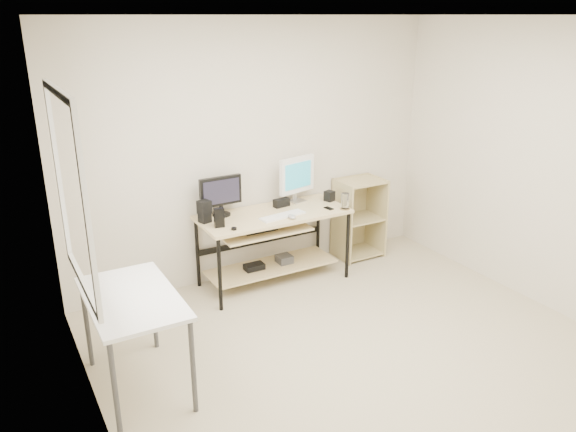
# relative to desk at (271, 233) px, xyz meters

# --- Properties ---
(room) EXTENTS (4.01, 4.01, 2.62)m
(room) POSITION_rel_desk_xyz_m (-0.11, -1.62, 0.78)
(room) COLOR #BFB393
(room) RESTS_ON ground
(desk) EXTENTS (1.50, 0.65, 0.75)m
(desk) POSITION_rel_desk_xyz_m (0.00, 0.00, 0.00)
(desk) COLOR beige
(desk) RESTS_ON ground
(side_table) EXTENTS (0.60, 1.00, 0.75)m
(side_table) POSITION_rel_desk_xyz_m (-1.65, -1.06, 0.13)
(side_table) COLOR white
(side_table) RESTS_ON ground
(shelf_unit) EXTENTS (0.50, 0.40, 0.90)m
(shelf_unit) POSITION_rel_desk_xyz_m (1.18, 0.16, -0.09)
(shelf_unit) COLOR tan
(shelf_unit) RESTS_ON ground
(black_monitor) EXTENTS (0.43, 0.18, 0.39)m
(black_monitor) POSITION_rel_desk_xyz_m (-0.45, 0.18, 0.44)
(black_monitor) COLOR black
(black_monitor) RESTS_ON desk
(white_imac) EXTENTS (0.44, 0.15, 0.48)m
(white_imac) POSITION_rel_desk_xyz_m (0.41, 0.20, 0.49)
(white_imac) COLOR silver
(white_imac) RESTS_ON desk
(keyboard) EXTENTS (0.49, 0.19, 0.02)m
(keyboard) POSITION_rel_desk_xyz_m (0.06, -0.14, 0.22)
(keyboard) COLOR white
(keyboard) RESTS_ON desk
(mouse) EXTENTS (0.07, 0.11, 0.04)m
(mouse) POSITION_rel_desk_xyz_m (0.11, -0.23, 0.23)
(mouse) COLOR #ABABB0
(mouse) RESTS_ON desk
(center_speaker) EXTENTS (0.18, 0.09, 0.08)m
(center_speaker) POSITION_rel_desk_xyz_m (0.19, 0.13, 0.25)
(center_speaker) COLOR black
(center_speaker) RESTS_ON desk
(speaker_left) EXTENTS (0.13, 0.13, 0.21)m
(speaker_left) POSITION_rel_desk_xyz_m (-0.66, 0.08, 0.32)
(speaker_left) COLOR black
(speaker_left) RESTS_ON desk
(speaker_right) EXTENTS (0.11, 0.11, 0.11)m
(speaker_right) POSITION_rel_desk_xyz_m (0.72, 0.05, 0.27)
(speaker_right) COLOR black
(speaker_right) RESTS_ON desk
(audio_controller) EXTENTS (0.10, 0.07, 0.18)m
(audio_controller) POSITION_rel_desk_xyz_m (-0.59, -0.10, 0.30)
(audio_controller) COLOR black
(audio_controller) RESTS_ON desk
(volume_puck) EXTENTS (0.07, 0.07, 0.02)m
(volume_puck) POSITION_rel_desk_xyz_m (-0.50, -0.23, 0.22)
(volume_puck) COLOR black
(volume_puck) RESTS_ON desk
(smartphone) EXTENTS (0.07, 0.11, 0.01)m
(smartphone) POSITION_rel_desk_xyz_m (0.58, -0.16, 0.22)
(smartphone) COLOR black
(smartphone) RESTS_ON desk
(coaster) EXTENTS (0.11, 0.11, 0.01)m
(coaster) POSITION_rel_desk_xyz_m (0.71, -0.25, 0.21)
(coaster) COLOR olive
(coaster) RESTS_ON desk
(drinking_glass) EXTENTS (0.09, 0.09, 0.16)m
(drinking_glass) POSITION_rel_desk_xyz_m (0.71, -0.25, 0.30)
(drinking_glass) COLOR white
(drinking_glass) RESTS_ON coaster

